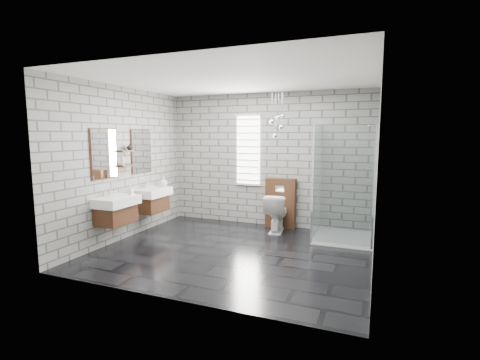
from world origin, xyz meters
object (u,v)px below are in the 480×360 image
Objects in this scene: cistern_panel at (281,203)px; shower_enclosure at (338,213)px; toilet at (277,213)px; vanity_left at (115,202)px; vanity_right at (150,193)px.

cistern_panel is 0.49× the size of shower_enclosure.
vanity_left is at bearing 34.65° from toilet.
vanity_right is 2.14× the size of toilet.
cistern_panel reaches higher than toilet.
toilet is (2.24, 1.90, -0.39)m from vanity_left.
vanity_right is at bearing 16.69° from toilet.
vanity_right is 2.46m from toilet.
toilet is (2.24, 0.92, -0.39)m from vanity_right.
shower_enclosure is at bearing 164.25° from toilet.
vanity_left is 1.57× the size of cistern_panel.
cistern_panel is 1.37× the size of toilet.
shower_enclosure reaches higher than cistern_panel.
vanity_left is 3.82m from shower_enclosure.
vanity_right is 3.49m from shower_enclosure.
vanity_right is at bearing -168.13° from shower_enclosure.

